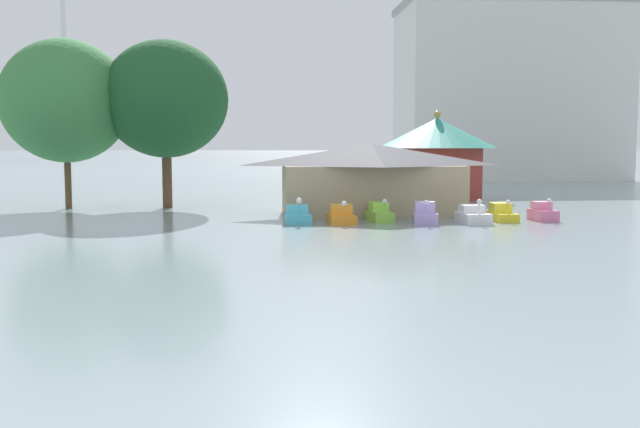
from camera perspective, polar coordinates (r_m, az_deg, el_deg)
pedal_boat_cyan at (r=46.09m, az=-1.84°, el=-0.15°), size 1.67×2.90×1.75m
pedal_boat_orange at (r=45.81m, az=1.74°, el=-0.16°), size 1.75×2.46×1.56m
pedal_boat_lime at (r=47.35m, az=4.84°, el=0.03°), size 1.57×2.83×1.59m
pedal_boat_lavender at (r=46.15m, az=8.48°, el=-0.09°), size 1.83×2.54×1.62m
pedal_boat_white at (r=47.07m, az=12.27°, el=-0.14°), size 1.81×2.71×1.67m
pedal_boat_yellow at (r=49.11m, az=14.48°, el=0.02°), size 1.45×2.82×1.52m
pedal_boat_pink at (r=50.09m, az=17.57°, el=0.09°), size 1.40×2.29×1.58m
boathouse at (r=52.11m, az=4.17°, el=2.98°), size 13.91×7.58×5.22m
green_roof_pavilion at (r=68.60m, az=9.43°, el=4.87°), size 11.37×11.37×8.42m
shoreline_tree_tall_left at (r=60.35m, az=-19.91°, el=8.59°), size 10.14×10.14×13.52m
shoreline_tree_mid at (r=59.15m, az=-12.39°, el=9.05°), size 10.13×10.13×13.58m
background_building_block at (r=112.14m, az=15.04°, el=9.50°), size 33.27×15.77×26.45m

